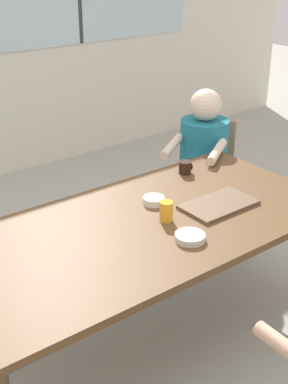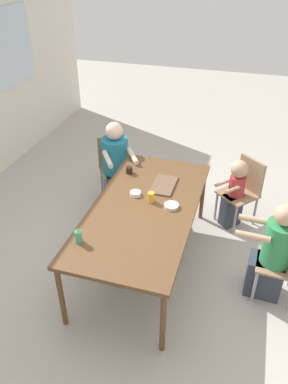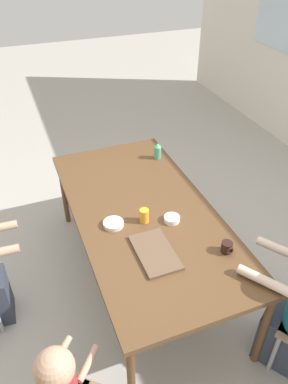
{
  "view_description": "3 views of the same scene",
  "coord_description": "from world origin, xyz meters",
  "px_view_note": "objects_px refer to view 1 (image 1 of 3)",
  "views": [
    {
      "loc": [
        -1.46,
        -1.91,
        2.08
      ],
      "look_at": [
        0.0,
        0.0,
        0.94
      ],
      "focal_mm": 50.0,
      "sensor_mm": 36.0,
      "label": 1
    },
    {
      "loc": [
        -2.95,
        -0.89,
        2.96
      ],
      "look_at": [
        0.0,
        0.0,
        0.94
      ],
      "focal_mm": 35.0,
      "sensor_mm": 36.0,
      "label": 2
    },
    {
      "loc": [
        2.07,
        -0.8,
        2.57
      ],
      "look_at": [
        0.0,
        0.0,
        0.94
      ],
      "focal_mm": 35.0,
      "sensor_mm": 36.0,
      "label": 3
    }
  ],
  "objects_px": {
    "bowl_cereal": "(154,200)",
    "coffee_mug": "(185,167)",
    "bowl_white_shallow": "(190,237)",
    "chair_for_man_blue_shirt": "(206,166)",
    "juice_glass": "(166,211)",
    "person_man_blue_shirt": "(201,174)"
  },
  "relations": [
    {
      "from": "bowl_white_shallow",
      "to": "person_man_blue_shirt",
      "type": "bearing_deg",
      "value": 44.25
    },
    {
      "from": "person_man_blue_shirt",
      "to": "bowl_white_shallow",
      "type": "relative_size",
      "value": 7.56
    },
    {
      "from": "person_man_blue_shirt",
      "to": "coffee_mug",
      "type": "distance_m",
      "value": 0.66
    },
    {
      "from": "juice_glass",
      "to": "bowl_white_shallow",
      "type": "relative_size",
      "value": 0.71
    },
    {
      "from": "chair_for_man_blue_shirt",
      "to": "juice_glass",
      "type": "height_order",
      "value": "juice_glass"
    },
    {
      "from": "bowl_cereal",
      "to": "coffee_mug",
      "type": "bearing_deg",
      "value": 26.79
    },
    {
      "from": "chair_for_man_blue_shirt",
      "to": "person_man_blue_shirt",
      "type": "relative_size",
      "value": 0.75
    },
    {
      "from": "person_man_blue_shirt",
      "to": "bowl_white_shallow",
      "type": "height_order",
      "value": "person_man_blue_shirt"
    },
    {
      "from": "chair_for_man_blue_shirt",
      "to": "bowl_white_shallow",
      "type": "distance_m",
      "value": 1.59
    },
    {
      "from": "person_man_blue_shirt",
      "to": "bowl_cereal",
      "type": "relative_size",
      "value": 9.53
    },
    {
      "from": "bowl_cereal",
      "to": "juice_glass",
      "type": "bearing_deg",
      "value": -110.14
    },
    {
      "from": "coffee_mug",
      "to": "juice_glass",
      "type": "distance_m",
      "value": 0.63
    },
    {
      "from": "juice_glass",
      "to": "bowl_cereal",
      "type": "bearing_deg",
      "value": 69.86
    },
    {
      "from": "bowl_cereal",
      "to": "person_man_blue_shirt",
      "type": "bearing_deg",
      "value": 31.98
    },
    {
      "from": "juice_glass",
      "to": "bowl_cereal",
      "type": "relative_size",
      "value": 0.9
    },
    {
      "from": "juice_glass",
      "to": "bowl_white_shallow",
      "type": "xyz_separation_m",
      "value": [
        -0.04,
        -0.23,
        -0.04
      ]
    },
    {
      "from": "coffee_mug",
      "to": "bowl_white_shallow",
      "type": "height_order",
      "value": "coffee_mug"
    },
    {
      "from": "person_man_blue_shirt",
      "to": "bowl_white_shallow",
      "type": "xyz_separation_m",
      "value": [
        -1.0,
        -0.98,
        0.27
      ]
    },
    {
      "from": "person_man_blue_shirt",
      "to": "juice_glass",
      "type": "xyz_separation_m",
      "value": [
        -0.97,
        -0.75,
        0.31
      ]
    },
    {
      "from": "person_man_blue_shirt",
      "to": "bowl_cereal",
      "type": "xyz_separation_m",
      "value": [
        -0.9,
        -0.56,
        0.27
      ]
    },
    {
      "from": "juice_glass",
      "to": "bowl_white_shallow",
      "type": "bearing_deg",
      "value": -99.14
    },
    {
      "from": "chair_for_man_blue_shirt",
      "to": "juice_glass",
      "type": "xyz_separation_m",
      "value": [
        -1.11,
        -0.84,
        0.31
      ]
    }
  ]
}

